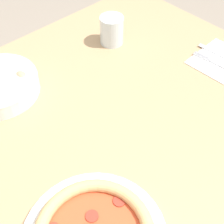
{
  "coord_description": "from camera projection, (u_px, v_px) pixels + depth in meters",
  "views": [
    {
      "loc": [
        -0.24,
        -0.42,
        1.37
      ],
      "look_at": [
        0.12,
        -0.03,
        0.78
      ],
      "focal_mm": 50.0,
      "sensor_mm": 36.0,
      "label": 1
    }
  ],
  "objects": [
    {
      "name": "dining_table",
      "position": [
        70.0,
        158.0,
        0.84
      ],
      "size": [
        1.36,
        0.86,
        0.76
      ],
      "color": "tan",
      "rests_on": "ground_plane"
    },
    {
      "name": "fork",
      "position": [
        221.0,
        66.0,
        0.94
      ],
      "size": [
        0.03,
        0.18,
        0.0
      ],
      "rotation": [
        0.0,
        0.0,
        1.65
      ],
      "color": "silver",
      "rests_on": "napkin"
    },
    {
      "name": "glass",
      "position": [
        112.0,
        30.0,
        0.99
      ],
      "size": [
        0.08,
        0.08,
        0.09
      ],
      "color": "silver",
      "rests_on": "dining_table"
    }
  ]
}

